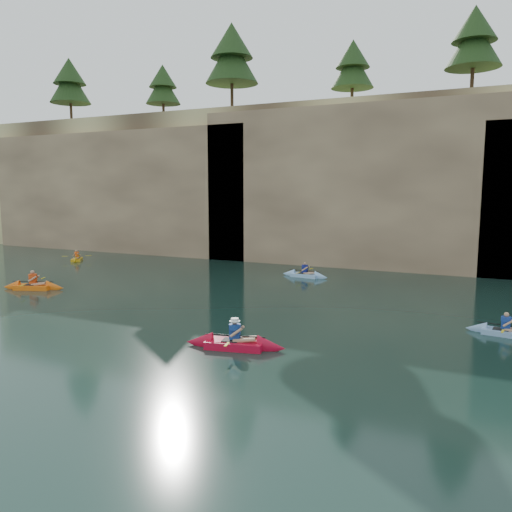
% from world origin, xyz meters
% --- Properties ---
extents(ground, '(160.00, 160.00, 0.00)m').
position_xyz_m(ground, '(0.00, 0.00, 0.00)').
color(ground, black).
rests_on(ground, ground).
extents(cliff, '(70.00, 16.00, 12.00)m').
position_xyz_m(cliff, '(0.00, 30.00, 6.00)').
color(cliff, tan).
rests_on(cliff, ground).
extents(cliff_slab_west, '(26.00, 2.40, 10.56)m').
position_xyz_m(cliff_slab_west, '(-20.00, 22.60, 5.28)').
color(cliff_slab_west, tan).
rests_on(cliff_slab_west, ground).
extents(cliff_slab_center, '(24.00, 2.40, 11.40)m').
position_xyz_m(cliff_slab_center, '(2.00, 22.60, 5.70)').
color(cliff_slab_center, tan).
rests_on(cliff_slab_center, ground).
extents(sea_cave_west, '(4.50, 1.00, 4.00)m').
position_xyz_m(sea_cave_west, '(-18.00, 21.95, 2.00)').
color(sea_cave_west, black).
rests_on(sea_cave_west, ground).
extents(sea_cave_center, '(3.50, 1.00, 3.20)m').
position_xyz_m(sea_cave_center, '(-4.00, 21.95, 1.60)').
color(sea_cave_center, black).
rests_on(sea_cave_center, ground).
extents(sea_cave_east, '(5.00, 1.00, 4.50)m').
position_xyz_m(sea_cave_east, '(10.00, 21.95, 2.25)').
color(sea_cave_east, black).
rests_on(sea_cave_east, ground).
extents(cliff_pines, '(56.00, 6.00, 7.83)m').
position_xyz_m(cliff_pines, '(0.00, 25.00, 15.91)').
color(cliff_pines, black).
rests_on(cliff_pines, cliff).
extents(main_kayaker, '(3.60, 2.35, 1.31)m').
position_xyz_m(main_kayaker, '(1.78, 2.95, 0.17)').
color(main_kayaker, red).
rests_on(main_kayaker, ground).
extents(kayaker_orange, '(3.48, 2.43, 1.30)m').
position_xyz_m(kayaker_orange, '(-12.81, 7.30, 0.16)').
color(kayaker_orange, orange).
rests_on(kayaker_orange, ground).
extents(kayaker_ltblue_near, '(2.87, 2.19, 1.10)m').
position_xyz_m(kayaker_ltblue_near, '(10.25, 8.54, 0.14)').
color(kayaker_ltblue_near, '#83ACDC').
rests_on(kayaker_ltblue_near, ground).
extents(kayaker_yellow, '(2.05, 2.48, 1.06)m').
position_xyz_m(kayaker_yellow, '(-18.68, 16.46, 0.13)').
color(kayaker_yellow, gold).
rests_on(kayaker_yellow, ground).
extents(kayaker_ltblue_mid, '(3.11, 2.30, 1.16)m').
position_xyz_m(kayaker_ltblue_mid, '(-0.67, 17.13, 0.14)').
color(kayaker_ltblue_mid, '#96C7FB').
rests_on(kayaker_ltblue_mid, ground).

